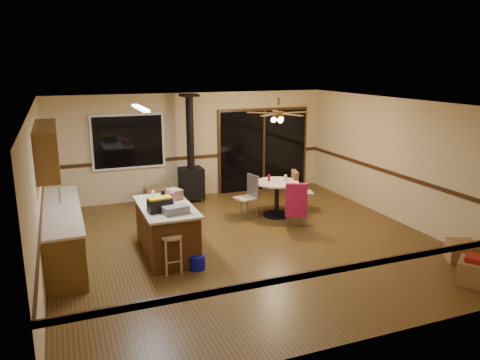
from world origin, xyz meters
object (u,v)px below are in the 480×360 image
kitchen_island (167,230)px  bar_stool (172,254)px  box_corner_b (461,251)px  toolbox_black (160,205)px  blue_bucket (197,262)px  chair_near (296,200)px  chair_right (296,186)px  chair_left (250,191)px  box_under_window (156,196)px  wood_stove (191,172)px  toolbox_grey (176,210)px  box_corner_a (472,272)px  dining_table (277,192)px

kitchen_island → bar_stool: (-0.09, -0.76, -0.14)m
bar_stool → box_corner_b: size_ratio=1.43×
toolbox_black → blue_bucket: (0.48, -0.48, -0.89)m
toolbox_black → chair_near: (2.92, 0.68, -0.41)m
chair_near → chair_right: (0.51, 0.97, 0.00)m
kitchen_island → chair_left: (2.14, 1.37, 0.14)m
bar_stool → box_under_window: size_ratio=1.22×
blue_bucket → toolbox_black: bearing=134.9°
wood_stove → toolbox_grey: (-1.24, -3.55, 0.24)m
chair_right → toolbox_black: bearing=-154.3°
toolbox_grey → box_corner_a: 4.74m
toolbox_grey → box_corner_b: size_ratio=0.94×
toolbox_black → box_corner_a: (4.27, -2.52, -0.82)m
toolbox_black → chair_left: toolbox_black is taller
wood_stove → dining_table: bearing=-51.4°
dining_table → box_corner_b: dining_table is taller
box_under_window → chair_near: bearing=-49.5°
kitchen_island → blue_bucket: (0.32, -0.78, -0.34)m
box_under_window → box_corner_b: 6.69m
wood_stove → box_under_window: (-0.86, 0.05, -0.52)m
wood_stove → chair_left: (0.84, -1.68, -0.14)m
chair_left → box_under_window: 2.46m
chair_near → box_corner_a: chair_near is taller
wood_stove → bar_stool: (-1.39, -3.81, -0.41)m
wood_stove → box_under_window: 1.01m
box_corner_a → chair_right: bearing=101.4°
toolbox_black → box_under_window: bearing=80.0°
chair_right → box_corner_a: (0.84, -4.18, -0.41)m
kitchen_island → box_corner_b: size_ratio=3.78×
chair_near → box_corner_b: size_ratio=1.58×
toolbox_black → box_corner_b: size_ratio=0.88×
toolbox_grey → dining_table: bearing=33.1°
blue_bucket → toolbox_grey: bearing=133.1°
toolbox_grey → chair_right: size_ratio=0.59×
bar_stool → chair_near: chair_near is taller
bar_stool → box_under_window: bar_stool is taller
bar_stool → box_corner_a: 4.68m
chair_near → blue_bucket: bearing=-154.6°
kitchen_island → chair_right: bearing=22.5°
blue_bucket → box_corner_b: (4.28, -1.35, 0.06)m
wood_stove → box_under_window: size_ratio=4.83×
kitchen_island → toolbox_grey: size_ratio=4.05×
bar_stool → chair_right: (3.36, 2.11, 0.28)m
wood_stove → chair_left: bearing=-63.3°
chair_left → box_corner_b: bearing=-54.9°
kitchen_island → toolbox_black: size_ratio=4.28×
chair_near → box_corner_a: (1.35, -3.21, -0.41)m
toolbox_grey → chair_right: (3.21, 1.86, -0.37)m
dining_table → chair_right: bearing=11.6°
box_under_window → chair_left: bearing=-45.4°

